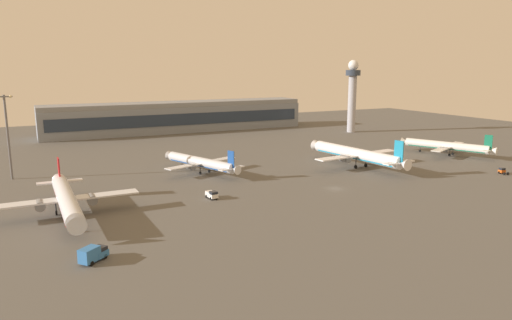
% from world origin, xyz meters
% --- Properties ---
extents(ground_plane, '(416.00, 416.00, 0.00)m').
position_xyz_m(ground_plane, '(0.00, 0.00, 0.00)').
color(ground_plane, '#56544F').
extents(terminal_building, '(144.24, 22.40, 16.40)m').
position_xyz_m(terminal_building, '(-3.42, 144.21, 8.09)').
color(terminal_building, gray).
rests_on(terminal_building, ground).
extents(control_tower, '(8.00, 8.00, 39.14)m').
position_xyz_m(control_tower, '(81.11, 97.81, 22.59)').
color(control_tower, '#A8A8B2').
rests_on(control_tower, ground).
extents(airplane_far_stand, '(34.11, 43.90, 11.29)m').
position_xyz_m(airplane_far_stand, '(-73.48, 7.29, 4.27)').
color(airplane_far_stand, silver).
rests_on(airplane_far_stand, ground).
extents(airplane_near_gate, '(36.45, 46.73, 11.98)m').
position_xyz_m(airplane_near_gate, '(25.35, 22.31, 4.53)').
color(airplane_near_gate, white).
rests_on(airplane_near_gate, ground).
extents(airplane_terminal_side, '(28.35, 35.90, 9.72)m').
position_xyz_m(airplane_terminal_side, '(72.88, 24.20, 3.67)').
color(airplane_terminal_side, silver).
rests_on(airplane_terminal_side, ground).
extents(airplane_taxiway_distant, '(27.85, 35.37, 9.39)m').
position_xyz_m(airplane_taxiway_distant, '(-28.18, 37.96, 3.55)').
color(airplane_taxiway_distant, silver).
rests_on(airplane_taxiway_distant, ground).
extents(catering_truck, '(5.87, 5.39, 3.05)m').
position_xyz_m(catering_truck, '(-71.74, -23.83, 1.58)').
color(catering_truck, '#3372BF').
rests_on(catering_truck, ground).
extents(baggage_tractor, '(2.46, 4.35, 2.25)m').
position_xyz_m(baggage_tractor, '(-36.65, 6.23, 1.18)').
color(baggage_tractor, white).
rests_on(baggage_tractor, ground).
extents(pushback_tug, '(2.29, 3.33, 2.05)m').
position_xyz_m(pushback_tug, '(62.10, -8.87, 1.07)').
color(pushback_tug, '#D85919').
rests_on(pushback_tug, ground).
extents(apron_light_west, '(4.80, 0.90, 26.94)m').
position_xyz_m(apron_light_west, '(-85.86, 56.30, 15.32)').
color(apron_light_west, slate).
rests_on(apron_light_west, ground).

